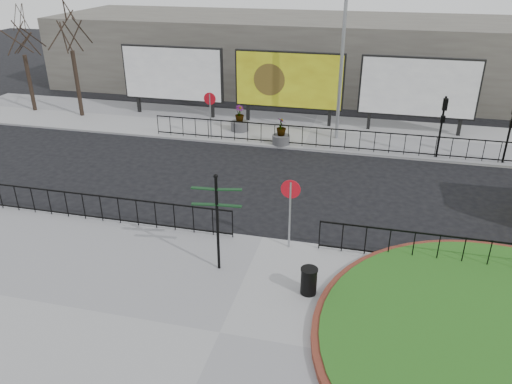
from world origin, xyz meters
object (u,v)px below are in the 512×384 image
(fingerpost_sign, at_px, (217,213))
(planter_b, at_px, (281,135))
(billboard_mid, at_px, (289,81))
(planter_a, at_px, (240,122))
(lamp_post, at_px, (343,48))
(litter_bin, at_px, (309,281))

(fingerpost_sign, distance_m, planter_b, 11.66)
(billboard_mid, xyz_separation_m, planter_a, (-2.36, -1.97, -2.00))
(fingerpost_sign, bearing_deg, planter_b, 87.40)
(planter_a, relative_size, planter_b, 1.02)
(billboard_mid, xyz_separation_m, lamp_post, (3.01, -1.97, 2.23))
(billboard_mid, relative_size, planter_b, 4.44)
(planter_a, xyz_separation_m, planter_b, (2.66, -1.60, 0.02))
(billboard_mid, relative_size, lamp_post, 0.67)
(billboard_mid, relative_size, planter_a, 4.36)
(lamp_post, bearing_deg, fingerpost_sign, -100.40)
(fingerpost_sign, height_order, planter_a, fingerpost_sign)
(lamp_post, bearing_deg, billboard_mid, 146.75)
(fingerpost_sign, relative_size, planter_b, 2.32)
(billboard_mid, distance_m, litter_bin, 16.25)
(planter_b, bearing_deg, litter_bin, -75.23)
(billboard_mid, xyz_separation_m, fingerpost_sign, (0.59, -15.14, -0.53))
(planter_b, bearing_deg, lamp_post, 30.58)
(planter_b, bearing_deg, planter_a, 149.00)
(lamp_post, relative_size, litter_bin, 11.03)
(fingerpost_sign, bearing_deg, billboard_mid, 88.20)
(litter_bin, height_order, planter_a, planter_a)
(fingerpost_sign, bearing_deg, planter_a, 98.61)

